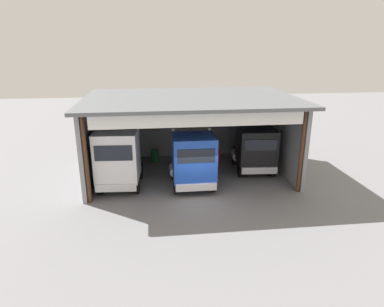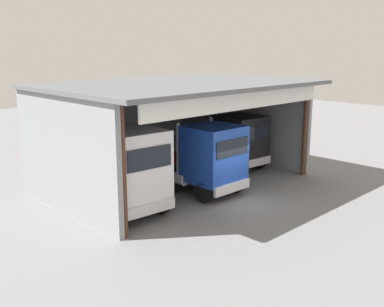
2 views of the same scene
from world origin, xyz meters
name	(u,v)px [view 2 (image 2 of 2)]	position (x,y,z in m)	size (l,w,h in m)	color
ground_plane	(234,200)	(0.00, 0.00, 0.00)	(80.00, 80.00, 0.00)	slate
workshop_shed	(166,113)	(0.00, 4.76, 3.68)	(13.45, 9.15, 5.37)	gray
truck_white_left_bay	(129,170)	(-4.62, 1.93, 1.99)	(2.72, 5.04, 3.76)	white
truck_blue_right_bay	(210,158)	(-0.10, 1.49, 1.81)	(2.68, 4.56, 3.57)	#1E47B7
truck_black_center_bay	(236,141)	(4.44, 3.64, 1.71)	(2.72, 5.07, 3.21)	black
oil_drum	(110,173)	(-2.39, 6.71, 0.46)	(0.58, 0.58, 0.92)	#197233
tool_cart	(178,160)	(2.07, 6.14, 0.50)	(0.90, 0.60, 1.00)	red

